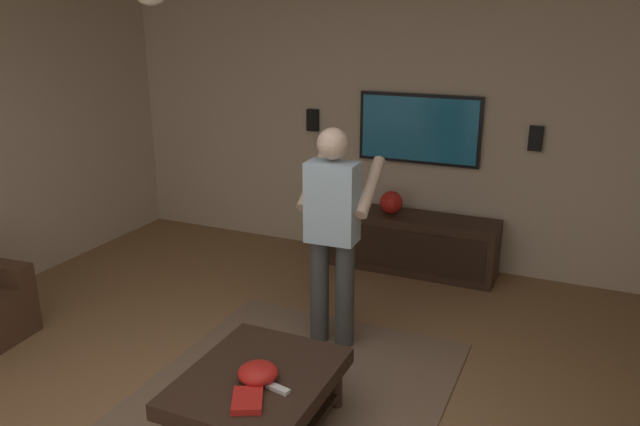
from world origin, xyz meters
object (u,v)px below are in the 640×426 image
tv (419,129)px  book (247,400)px  vase_round (391,202)px  wall_speaker_right (313,120)px  bowl (258,373)px  remote_white (277,388)px  media_console (407,242)px  wall_speaker_left (536,138)px  coffee_table (258,390)px  person_standing (333,225)px

tv → book: (-3.27, -0.01, -0.92)m
vase_round → wall_speaker_right: (0.26, 0.94, 0.69)m
bowl → remote_white: size_ratio=1.54×
media_console → wall_speaker_left: bearing=103.5°
remote_white → book: bearing=-107.0°
coffee_table → media_console: bearing=-1.6°
coffee_table → remote_white: 0.23m
tv → coffee_table: bearing=-1.4°
tv → bowl: tv is taller
coffee_table → tv: 3.18m
coffee_table → person_standing: (1.17, 0.03, 0.64)m
vase_round → wall_speaker_left: (0.26, -1.22, 0.67)m
vase_round → bowl: bearing=-177.4°
bowl → remote_white: (-0.04, -0.14, -0.04)m
coffee_table → wall_speaker_right: size_ratio=4.55×
person_standing → bowl: size_ratio=7.12×
coffee_table → wall_speaker_right: (3.02, 1.04, 1.05)m
wall_speaker_left → person_standing: bearing=147.9°
person_standing → wall_speaker_left: bearing=-34.5°
tv → wall_speaker_right: 1.11m
coffee_table → person_standing: size_ratio=0.61×
media_console → tv: size_ratio=1.45×
wall_speaker_left → wall_speaker_right: size_ratio=1.00×
book → vase_round: (3.02, 0.18, 0.24)m
book → bowl: bearing=167.3°
media_console → tv: bearing=-180.0°
tv → book: size_ratio=5.33×
remote_white → vase_round: bearing=106.5°
tv → book: bearing=0.2°
vase_round → wall_speaker_right: 1.20m
coffee_table → wall_speaker_right: 3.36m
coffee_table → book: book is taller
media_console → remote_white: size_ratio=11.33×
coffee_table → remote_white: bearing=-118.5°
tv → wall_speaker_left: 1.05m
book → wall_speaker_right: (3.29, 1.13, 0.93)m
wall_speaker_right → vase_round: bearing=-105.7°
tv → book: tv is taller
remote_white → tv: bearing=102.9°
remote_white → wall_speaker_left: size_ratio=0.68×
wall_speaker_left → wall_speaker_right: bearing=90.0°
book → vase_round: vase_round is taller
tv → remote_white: tv is taller
coffee_table → media_console: (2.76, -0.08, -0.02)m
coffee_table → person_standing: person_standing is taller
media_console → wall_speaker_left: (0.25, -1.05, 1.05)m
bowl → remote_white: bearing=-104.8°
coffee_table → vase_round: 2.78m
coffee_table → bowl: bearing=-148.6°
tv → bowl: 3.19m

